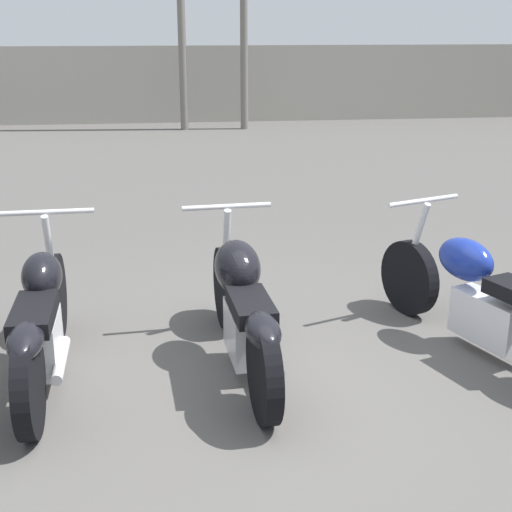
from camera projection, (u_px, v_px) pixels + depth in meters
The scene contains 5 objects.
ground_plane at pixel (269, 387), 4.57m from camera, with size 60.00×60.00×0.00m, color #514F4C.
fence_back at pixel (193, 84), 16.11m from camera, with size 40.00×0.04×1.70m.
motorcycle_slot_1 at pixel (42, 322), 4.52m from camera, with size 0.67×1.99×0.99m.
motorcycle_slot_2 at pixel (243, 307), 4.69m from camera, with size 0.64×2.02×0.98m.
motorcycle_slot_3 at pixel (487, 300), 4.91m from camera, with size 0.97×2.04×0.96m.
Camera 1 is at (-0.57, -4.03, 2.24)m, focal length 50.00 mm.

